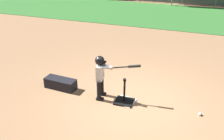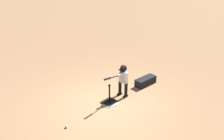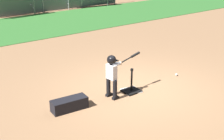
{
  "view_description": "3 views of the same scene",
  "coord_description": "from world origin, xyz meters",
  "px_view_note": "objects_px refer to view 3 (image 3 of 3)",
  "views": [
    {
      "loc": [
        1.21,
        -5.17,
        3.53
      ],
      "look_at": [
        -0.64,
        0.21,
        0.7
      ],
      "focal_mm": 42.0,
      "sensor_mm": 36.0,
      "label": 1
    },
    {
      "loc": [
        4.95,
        4.96,
        4.42
      ],
      "look_at": [
        -0.67,
        -0.31,
        0.92
      ],
      "focal_mm": 42.0,
      "sensor_mm": 36.0,
      "label": 2
    },
    {
      "loc": [
        -5.07,
        -5.66,
        3.48
      ],
      "look_at": [
        -0.7,
        0.22,
        0.63
      ],
      "focal_mm": 50.0,
      "sensor_mm": 36.0,
      "label": 3
    }
  ],
  "objects_px": {
    "batting_tee": "(131,89)",
    "batter_child": "(113,71)",
    "baseball": "(176,75)",
    "equipment_bag": "(69,104)",
    "bleachers_center": "(5,3)"
  },
  "relations": [
    {
      "from": "batting_tee",
      "to": "batter_child",
      "type": "distance_m",
      "value": 0.86
    },
    {
      "from": "baseball",
      "to": "equipment_bag",
      "type": "relative_size",
      "value": 0.09
    },
    {
      "from": "baseball",
      "to": "bleachers_center",
      "type": "xyz_separation_m",
      "value": [
        -0.91,
        12.04,
        0.63
      ]
    },
    {
      "from": "equipment_bag",
      "to": "baseball",
      "type": "bearing_deg",
      "value": 3.74
    },
    {
      "from": "batter_child",
      "to": "bleachers_center",
      "type": "relative_size",
      "value": 0.39
    },
    {
      "from": "batter_child",
      "to": "equipment_bag",
      "type": "xyz_separation_m",
      "value": [
        -1.2,
        0.07,
        -0.57
      ]
    },
    {
      "from": "batting_tee",
      "to": "bleachers_center",
      "type": "height_order",
      "value": "bleachers_center"
    },
    {
      "from": "baseball",
      "to": "equipment_bag",
      "type": "distance_m",
      "value": 3.55
    },
    {
      "from": "batter_child",
      "to": "bleachers_center",
      "type": "distance_m",
      "value": 12.14
    },
    {
      "from": "batter_child",
      "to": "bleachers_center",
      "type": "height_order",
      "value": "bleachers_center"
    },
    {
      "from": "equipment_bag",
      "to": "batting_tee",
      "type": "bearing_deg",
      "value": 1.37
    },
    {
      "from": "batting_tee",
      "to": "baseball",
      "type": "distance_m",
      "value": 1.77
    },
    {
      "from": "batting_tee",
      "to": "bleachers_center",
      "type": "bearing_deg",
      "value": 85.95
    },
    {
      "from": "batter_child",
      "to": "batting_tee",
      "type": "bearing_deg",
      "value": -2.71
    },
    {
      "from": "baseball",
      "to": "equipment_bag",
      "type": "bearing_deg",
      "value": 179.1
    }
  ]
}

